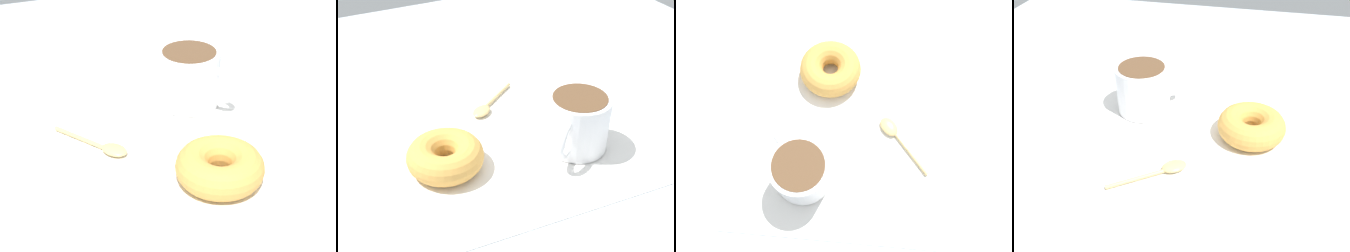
# 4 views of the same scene
# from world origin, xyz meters

# --- Properties ---
(ground_plane) EXTENTS (1.20, 1.20, 0.02)m
(ground_plane) POSITION_xyz_m (0.00, 0.00, -0.01)
(ground_plane) COLOR #B2BCC6
(napkin) EXTENTS (0.38, 0.38, 0.00)m
(napkin) POSITION_xyz_m (-0.01, -0.01, 0.00)
(napkin) COLOR white
(napkin) RESTS_ON ground_plane
(coffee_cup) EXTENTS (0.11, 0.09, 0.08)m
(coffee_cup) POSITION_xyz_m (-0.08, 0.05, 0.04)
(coffee_cup) COLOR white
(coffee_cup) RESTS_ON napkin
(donut) EXTENTS (0.10, 0.10, 0.04)m
(donut) POSITION_xyz_m (0.10, 0.01, 0.02)
(donut) COLOR gold
(donut) RESTS_ON napkin
(spoon) EXTENTS (0.11, 0.08, 0.01)m
(spoon) POSITION_xyz_m (-0.01, -0.09, 0.01)
(spoon) COLOR #D8B772
(spoon) RESTS_ON napkin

